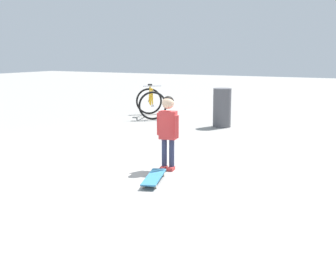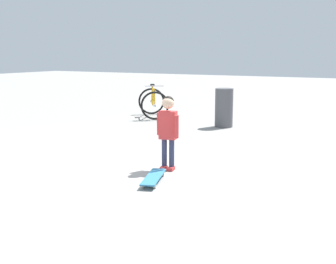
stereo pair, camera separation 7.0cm
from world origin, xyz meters
name	(u,v)px [view 1 (the left image)]	position (x,y,z in m)	size (l,w,h in m)	color
ground_plane	(139,169)	(0.00, 0.00, 0.00)	(50.00, 50.00, 0.00)	gray
child_person	(168,125)	(0.15, -0.39, 0.66)	(0.22, 0.40, 1.06)	#2D3351
skateboard	(154,177)	(-0.47, -0.52, 0.06)	(0.82, 0.44, 0.07)	teal
bicycle_near	(151,102)	(4.59, 2.53, 0.38)	(1.28, 1.20, 0.85)	black
trash_bin	(222,108)	(4.01, 0.32, 0.43)	(0.40, 0.40, 0.87)	#4C4C51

